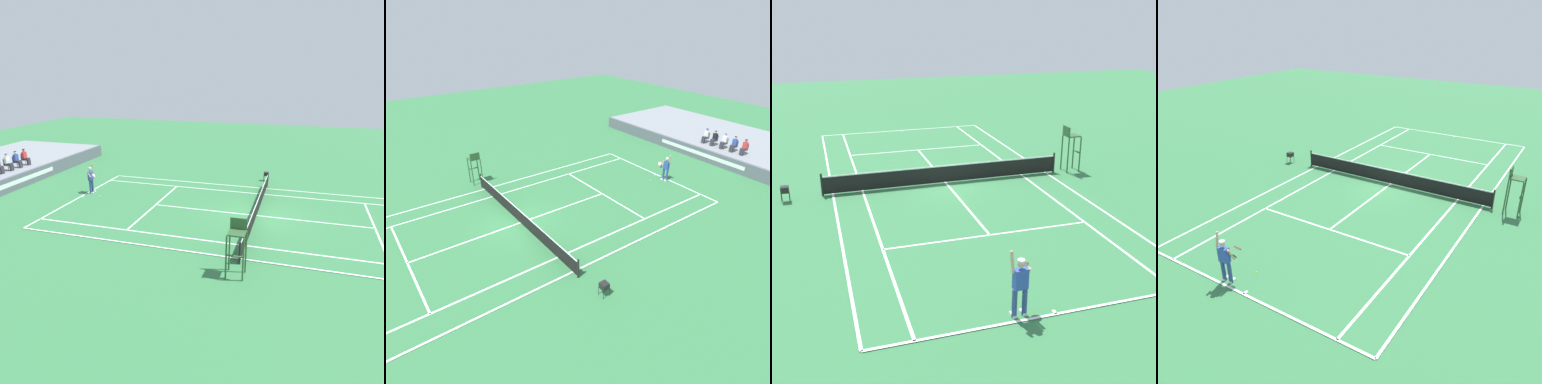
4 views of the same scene
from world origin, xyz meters
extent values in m
plane|color=#337542|center=(0.00, 0.00, 0.00)|extent=(80.00, 80.00, 0.00)
cube|color=#337542|center=(0.00, 0.00, 0.01)|extent=(10.98, 23.78, 0.02)
cube|color=white|center=(0.00, 11.89, 0.02)|extent=(10.98, 0.10, 0.01)
cube|color=white|center=(-5.49, 0.00, 0.02)|extent=(0.10, 23.78, 0.01)
cube|color=white|center=(5.49, 0.00, 0.02)|extent=(0.10, 23.78, 0.01)
cube|color=white|center=(-4.11, 0.00, 0.02)|extent=(0.10, 23.78, 0.01)
cube|color=white|center=(4.11, 0.00, 0.02)|extent=(0.10, 23.78, 0.01)
cube|color=white|center=(0.00, 6.40, 0.02)|extent=(8.22, 0.10, 0.01)
cube|color=white|center=(0.00, -6.40, 0.02)|extent=(8.22, 0.10, 0.01)
cube|color=white|center=(0.00, 0.00, 0.02)|extent=(0.10, 12.80, 0.01)
cube|color=white|center=(0.00, 11.79, 0.02)|extent=(0.10, 0.20, 0.01)
cylinder|color=black|center=(-5.94, 0.00, 0.54)|extent=(0.10, 0.10, 1.07)
cylinder|color=black|center=(5.94, 0.00, 0.54)|extent=(0.10, 0.10, 1.07)
cube|color=black|center=(0.00, 0.00, 0.48)|extent=(11.78, 0.02, 0.84)
cube|color=white|center=(0.00, 0.00, 0.90)|extent=(11.78, 0.03, 0.06)
cube|color=#565B66|center=(0.00, 17.26, 0.53)|extent=(23.74, 0.24, 1.06)
cube|color=silver|center=(0.00, 17.14, 0.58)|extent=(8.31, 0.01, 0.32)
cube|color=gray|center=(0.00, 21.89, 0.53)|extent=(23.74, 9.01, 1.06)
cube|color=#474C56|center=(-0.65, 18.67, 1.47)|extent=(0.44, 0.44, 0.06)
cube|color=#474C56|center=(-0.65, 18.87, 1.72)|extent=(0.44, 0.06, 0.44)
cylinder|color=#4C4C51|center=(-0.48, 18.52, 1.25)|extent=(0.04, 0.04, 0.38)
cylinder|color=#4C4C51|center=(-0.83, 18.52, 1.25)|extent=(0.04, 0.04, 0.38)
cube|color=#2D2D33|center=(-0.65, 18.57, 1.55)|extent=(0.34, 0.44, 0.16)
cube|color=#2D2D33|center=(-0.65, 18.37, 1.28)|extent=(0.30, 0.14, 0.44)
cube|color=white|center=(-0.65, 18.73, 1.84)|extent=(0.36, 0.22, 0.52)
sphere|color=#A37556|center=(-0.65, 18.73, 2.21)|extent=(0.20, 0.20, 0.20)
cylinder|color=#2D4CA8|center=(-0.65, 18.73, 2.30)|extent=(0.19, 0.19, 0.05)
cube|color=#474C56|center=(0.20, 18.67, 1.47)|extent=(0.44, 0.44, 0.06)
cube|color=#474C56|center=(0.20, 18.87, 1.72)|extent=(0.44, 0.06, 0.44)
cylinder|color=#4C4C51|center=(0.38, 18.52, 1.25)|extent=(0.04, 0.04, 0.38)
cylinder|color=#4C4C51|center=(0.03, 18.52, 1.25)|extent=(0.04, 0.04, 0.38)
cube|color=#2D2D33|center=(0.20, 18.57, 1.55)|extent=(0.34, 0.44, 0.16)
cube|color=#2D2D33|center=(0.20, 18.37, 1.28)|extent=(0.30, 0.14, 0.44)
cube|color=black|center=(0.20, 18.73, 1.84)|extent=(0.36, 0.22, 0.52)
sphere|color=tan|center=(0.20, 18.73, 2.21)|extent=(0.20, 0.20, 0.20)
cylinder|color=black|center=(0.20, 18.73, 2.30)|extent=(0.19, 0.19, 0.05)
cube|color=#474C56|center=(1.14, 18.67, 1.47)|extent=(0.44, 0.44, 0.06)
cube|color=#474C56|center=(1.14, 18.87, 1.72)|extent=(0.44, 0.06, 0.44)
cylinder|color=#4C4C51|center=(1.32, 18.52, 1.25)|extent=(0.04, 0.04, 0.38)
cylinder|color=#4C4C51|center=(0.97, 18.52, 1.25)|extent=(0.04, 0.04, 0.38)
cube|color=#2D2D33|center=(1.14, 18.57, 1.55)|extent=(0.34, 0.44, 0.16)
cube|color=#2D2D33|center=(1.14, 18.37, 1.28)|extent=(0.30, 0.14, 0.44)
cube|color=white|center=(1.14, 18.73, 1.84)|extent=(0.36, 0.22, 0.52)
sphere|color=beige|center=(1.14, 18.73, 2.21)|extent=(0.20, 0.20, 0.20)
cylinder|color=#2D4CA8|center=(1.14, 18.73, 2.30)|extent=(0.19, 0.19, 0.05)
cube|color=#474C56|center=(2.06, 18.67, 1.47)|extent=(0.44, 0.44, 0.06)
cube|color=#474C56|center=(2.06, 18.87, 1.72)|extent=(0.44, 0.06, 0.44)
cylinder|color=#4C4C51|center=(2.23, 18.52, 1.25)|extent=(0.04, 0.04, 0.38)
cylinder|color=#4C4C51|center=(1.88, 18.52, 1.25)|extent=(0.04, 0.04, 0.38)
cube|color=#2D2D33|center=(2.06, 18.57, 1.55)|extent=(0.34, 0.44, 0.16)
cube|color=#2D2D33|center=(2.06, 18.37, 1.28)|extent=(0.30, 0.14, 0.44)
cube|color=#2D4CA8|center=(2.06, 18.73, 1.84)|extent=(0.36, 0.22, 0.52)
sphere|color=beige|center=(2.06, 18.73, 2.21)|extent=(0.20, 0.20, 0.20)
cylinder|color=black|center=(2.06, 18.73, 2.30)|extent=(0.19, 0.19, 0.05)
cube|color=#474C56|center=(2.97, 18.67, 1.47)|extent=(0.44, 0.44, 0.06)
cube|color=#474C56|center=(2.97, 18.87, 1.72)|extent=(0.44, 0.06, 0.44)
cylinder|color=#4C4C51|center=(3.14, 18.52, 1.25)|extent=(0.04, 0.04, 0.38)
cylinder|color=#4C4C51|center=(2.79, 18.52, 1.25)|extent=(0.04, 0.04, 0.38)
cube|color=#2D2D33|center=(2.97, 18.57, 1.55)|extent=(0.34, 0.44, 0.16)
cube|color=#2D2D33|center=(2.97, 18.37, 1.28)|extent=(0.30, 0.14, 0.44)
cube|color=red|center=(2.97, 18.73, 1.84)|extent=(0.36, 0.22, 0.52)
sphere|color=#A37556|center=(2.97, 18.73, 2.21)|extent=(0.20, 0.20, 0.20)
cylinder|color=black|center=(2.97, 18.73, 2.30)|extent=(0.19, 0.19, 0.05)
cylinder|color=navy|center=(1.21, 11.67, 0.46)|extent=(0.15, 0.15, 0.92)
cylinder|color=navy|center=(0.89, 11.64, 0.46)|extent=(0.15, 0.15, 0.92)
cube|color=white|center=(1.22, 11.61, 0.05)|extent=(0.14, 0.29, 0.10)
cube|color=white|center=(0.90, 11.58, 0.05)|extent=(0.14, 0.29, 0.10)
cube|color=#2D4CA8|center=(1.05, 11.66, 1.22)|extent=(0.42, 0.27, 0.60)
sphere|color=tan|center=(1.05, 11.66, 1.69)|extent=(0.22, 0.22, 0.22)
cylinder|color=white|center=(1.05, 11.66, 1.78)|extent=(0.21, 0.21, 0.06)
cylinder|color=tan|center=(1.31, 11.65, 1.78)|extent=(0.11, 0.22, 0.61)
cylinder|color=tan|center=(0.80, 11.53, 1.24)|extent=(0.12, 0.33, 0.56)
cylinder|color=black|center=(0.77, 11.41, 1.11)|extent=(0.05, 0.19, 0.25)
torus|color=red|center=(0.77, 11.23, 1.37)|extent=(0.32, 0.22, 0.26)
cylinder|color=silver|center=(0.77, 11.23, 1.37)|extent=(0.28, 0.18, 0.22)
sphere|color=#D1E533|center=(0.51, 10.70, 0.03)|extent=(0.07, 0.07, 0.07)
cylinder|color=#2D562D|center=(-7.27, -0.35, 0.95)|extent=(0.07, 0.07, 1.90)
cylinder|color=#2D562D|center=(-7.27, 0.35, 0.95)|extent=(0.07, 0.07, 1.90)
cylinder|color=#2D562D|center=(-6.57, -0.35, 0.95)|extent=(0.07, 0.07, 1.90)
cylinder|color=#2D562D|center=(-6.57, 0.35, 0.95)|extent=(0.07, 0.07, 1.90)
cube|color=#2D562D|center=(-6.92, 0.00, 1.93)|extent=(0.70, 0.70, 0.06)
cube|color=#2D562D|center=(-6.57, 0.00, 2.20)|extent=(0.06, 0.70, 0.48)
cube|color=#2D562D|center=(-7.23, 0.00, 1.04)|extent=(0.10, 0.70, 0.04)
cube|color=black|center=(7.56, 0.25, 0.56)|extent=(0.36, 0.36, 0.28)
cylinder|color=black|center=(7.39, 0.08, 0.21)|extent=(0.02, 0.02, 0.42)
cylinder|color=black|center=(7.73, 0.08, 0.21)|extent=(0.02, 0.02, 0.42)
cylinder|color=black|center=(7.39, 0.42, 0.21)|extent=(0.02, 0.02, 0.42)
cylinder|color=black|center=(7.73, 0.42, 0.21)|extent=(0.02, 0.02, 0.42)
ellipsoid|color=#D1E533|center=(7.56, 0.25, 0.64)|extent=(0.30, 0.30, 0.12)
camera|label=1|loc=(-20.35, -2.17, 8.11)|focal=34.32mm
camera|label=2|loc=(16.29, -7.54, 11.33)|focal=32.34mm
camera|label=3|loc=(6.09, 22.56, 8.17)|focal=46.33mm
camera|label=4|loc=(-9.29, 19.36, 9.29)|focal=36.28mm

